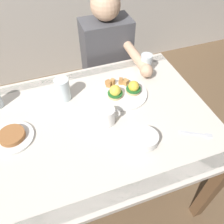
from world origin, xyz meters
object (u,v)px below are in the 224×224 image
(fruit_bowl, at_px, (145,139))
(water_glass_far, at_px, (63,91))
(fork, at_px, (198,134))
(water_glass_extra, at_px, (146,65))
(coffee_mug, at_px, (108,115))
(diner_person, at_px, (108,61))
(side_plate, at_px, (12,137))
(dining_table, at_px, (98,134))
(eggs_benedict_plate, at_px, (123,91))

(fruit_bowl, relative_size, water_glass_far, 0.90)
(fork, xyz_separation_m, water_glass_extra, (-0.03, 0.54, 0.05))
(coffee_mug, distance_m, water_glass_far, 0.30)
(diner_person, bearing_deg, water_glass_far, -135.65)
(side_plate, bearing_deg, diner_person, 40.14)
(coffee_mug, height_order, diner_person, diner_person)
(water_glass_far, relative_size, side_plate, 0.66)
(water_glass_extra, bearing_deg, fork, -86.45)
(diner_person, bearing_deg, fork, -78.14)
(fruit_bowl, bearing_deg, fork, -9.09)
(fork, distance_m, diner_person, 0.87)
(side_plate, bearing_deg, fork, -17.92)
(water_glass_extra, bearing_deg, fruit_bowl, -115.07)
(coffee_mug, xyz_separation_m, water_glass_far, (-0.17, 0.25, 0.01))
(dining_table, distance_m, coffee_mug, 0.17)
(fork, bearing_deg, diner_person, 101.86)
(dining_table, distance_m, water_glass_far, 0.30)
(diner_person, bearing_deg, water_glass_extra, -64.64)
(dining_table, relative_size, water_glass_extra, 9.92)
(dining_table, relative_size, side_plate, 6.00)
(dining_table, bearing_deg, diner_person, 66.39)
(dining_table, relative_size, fruit_bowl, 10.00)
(water_glass_far, bearing_deg, diner_person, 44.35)
(dining_table, height_order, side_plate, side_plate)
(side_plate, height_order, diner_person, diner_person)
(coffee_mug, relative_size, water_glass_far, 0.84)
(fruit_bowl, xyz_separation_m, water_glass_far, (-0.30, 0.43, 0.03))
(dining_table, relative_size, eggs_benedict_plate, 4.44)
(dining_table, height_order, coffee_mug, coffee_mug)
(fruit_bowl, height_order, water_glass_extra, water_glass_extra)
(fork, relative_size, water_glass_far, 1.08)
(dining_table, bearing_deg, fruit_bowl, -49.54)
(dining_table, height_order, fruit_bowl, fruit_bowl)
(dining_table, height_order, fork, fork)
(eggs_benedict_plate, relative_size, diner_person, 0.24)
(eggs_benedict_plate, relative_size, coffee_mug, 2.42)
(fork, height_order, diner_person, diner_person)
(side_plate, bearing_deg, dining_table, -4.23)
(eggs_benedict_plate, relative_size, fruit_bowl, 2.25)
(fork, bearing_deg, coffee_mug, 150.50)
(eggs_benedict_plate, bearing_deg, side_plate, -169.56)
(eggs_benedict_plate, bearing_deg, diner_person, 82.02)
(fork, bearing_deg, fruit_bowl, 170.91)
(coffee_mug, bearing_deg, water_glass_extra, 41.79)
(fork, relative_size, side_plate, 0.72)
(coffee_mug, bearing_deg, water_glass_far, 124.93)
(fruit_bowl, height_order, fork, fruit_bowl)
(eggs_benedict_plate, bearing_deg, water_glass_extra, 36.38)
(coffee_mug, relative_size, water_glass_extra, 0.92)
(water_glass_far, xyz_separation_m, water_glass_extra, (0.53, 0.07, -0.00))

